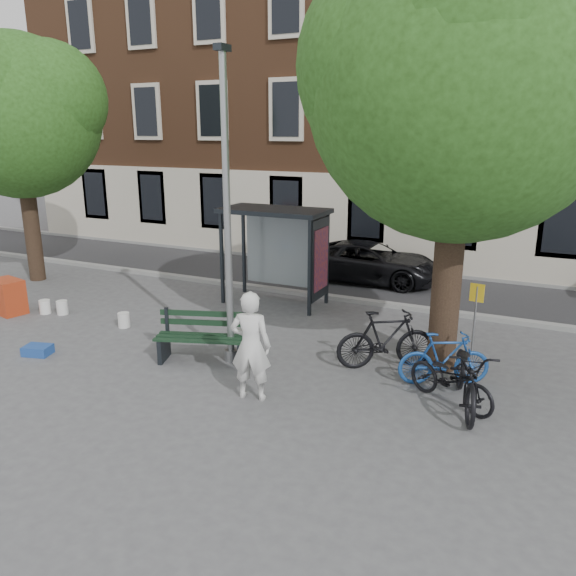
% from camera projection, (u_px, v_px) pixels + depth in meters
% --- Properties ---
extents(ground, '(90.00, 90.00, 0.00)m').
position_uv_depth(ground, '(231.00, 360.00, 11.69)').
color(ground, '#4C4C4F').
rests_on(ground, ground).
extents(road, '(40.00, 4.00, 0.01)m').
position_uv_depth(road, '(345.00, 281.00, 17.77)').
color(road, '#28282B').
rests_on(road, ground).
extents(curb_near, '(40.00, 0.25, 0.12)m').
position_uv_depth(curb_near, '(322.00, 296.00, 16.02)').
color(curb_near, gray).
rests_on(curb_near, ground).
extents(curb_far, '(40.00, 0.25, 0.12)m').
position_uv_depth(curb_far, '(365.00, 266.00, 19.49)').
color(curb_far, gray).
rests_on(curb_far, ground).
extents(building_row, '(30.00, 8.00, 14.00)m').
position_uv_depth(building_row, '(405.00, 64.00, 21.09)').
color(building_row, brown).
rests_on(building_row, ground).
extents(lamppost, '(0.28, 0.35, 6.11)m').
position_uv_depth(lamppost, '(228.00, 228.00, 10.93)').
color(lamppost, '#9EA0A3').
rests_on(lamppost, ground).
extents(tree_right, '(5.76, 5.60, 8.20)m').
position_uv_depth(tree_right, '(463.00, 71.00, 9.71)').
color(tree_right, black).
rests_on(tree_right, ground).
extents(tree_left, '(5.18, 4.86, 7.40)m').
position_uv_depth(tree_left, '(14.00, 109.00, 16.48)').
color(tree_left, black).
rests_on(tree_left, ground).
extents(bus_shelter, '(2.85, 1.45, 2.62)m').
position_uv_depth(bus_shelter, '(289.00, 235.00, 14.98)').
color(bus_shelter, '#1E2328').
rests_on(bus_shelter, ground).
extents(painter, '(0.81, 0.63, 1.99)m').
position_uv_depth(painter, '(251.00, 346.00, 9.79)').
color(painter, silver).
rests_on(painter, ground).
extents(bench, '(2.03, 1.20, 1.00)m').
position_uv_depth(bench, '(203.00, 340.00, 11.57)').
color(bench, '#1E2328').
rests_on(bench, ground).
extents(bike_a, '(1.85, 1.39, 0.93)m').
position_uv_depth(bike_a, '(451.00, 379.00, 9.71)').
color(bike_a, black).
rests_on(bike_a, ground).
extents(bike_b, '(1.75, 1.20, 1.03)m').
position_uv_depth(bike_b, '(444.00, 359.00, 10.46)').
color(bike_b, '#1B4A99').
rests_on(bike_b, ground).
extents(bike_c, '(1.33, 2.34, 1.16)m').
position_uv_depth(bike_c, '(467.00, 375.00, 9.59)').
color(bike_c, black).
rests_on(bike_c, ground).
extents(bike_d, '(1.99, 1.55, 1.20)m').
position_uv_depth(bike_d, '(386.00, 339.00, 11.19)').
color(bike_d, black).
rests_on(bike_d, ground).
extents(car_dark, '(4.53, 2.18, 1.24)m').
position_uv_depth(car_dark, '(369.00, 262.00, 17.65)').
color(car_dark, black).
rests_on(car_dark, ground).
extents(red_stand, '(1.01, 0.78, 0.90)m').
position_uv_depth(red_stand, '(8.00, 296.00, 14.59)').
color(red_stand, '#AA3416').
rests_on(red_stand, ground).
extents(blue_crate, '(0.64, 0.53, 0.20)m').
position_uv_depth(blue_crate, '(38.00, 350.00, 11.96)').
color(blue_crate, '#204592').
rests_on(blue_crate, ground).
extents(bucket_a, '(0.36, 0.36, 0.36)m').
position_uv_depth(bucket_a, '(45.00, 307.00, 14.63)').
color(bucket_a, white).
rests_on(bucket_a, ground).
extents(bucket_b, '(0.36, 0.36, 0.36)m').
position_uv_depth(bucket_b, '(62.00, 308.00, 14.57)').
color(bucket_b, silver).
rests_on(bucket_b, ground).
extents(bucket_c, '(0.36, 0.36, 0.36)m').
position_uv_depth(bucket_c, '(124.00, 320.00, 13.61)').
color(bucket_c, silver).
rests_on(bucket_c, ground).
extents(notice_sign, '(0.29, 0.07, 1.66)m').
position_uv_depth(notice_sign, '(476.00, 308.00, 11.37)').
color(notice_sign, '#9EA0A3').
rests_on(notice_sign, ground).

